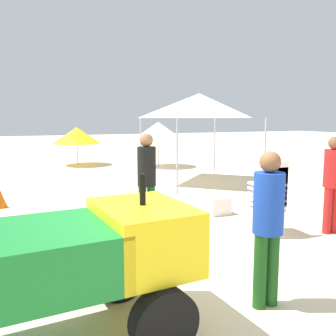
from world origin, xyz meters
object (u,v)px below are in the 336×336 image
object	(u,v)px
lifeguard_near_center	(333,178)
lifeguard_near_left	(268,219)
beach_umbrella_mid	(158,130)
cooler_box	(218,206)
lifeguard_far_right	(147,176)
utility_cart	(58,262)
popup_canopy	(199,106)
beach_umbrella_far	(77,135)
stacked_plastic_chairs	(271,193)

from	to	relation	value
lifeguard_near_center	lifeguard_near_left	bearing A→B (deg)	-149.21
lifeguard_near_left	beach_umbrella_mid	bearing A→B (deg)	73.56
lifeguard_near_left	cooler_box	world-z (taller)	lifeguard_near_left
lifeguard_near_center	lifeguard_far_right	distance (m)	3.24
utility_cart	popup_canopy	bearing A→B (deg)	53.41
lifeguard_near_left	lifeguard_far_right	bearing A→B (deg)	95.90
popup_canopy	beach_umbrella_far	distance (m)	6.52
stacked_plastic_chairs	lifeguard_near_center	distance (m)	1.15
popup_canopy	beach_umbrella_far	xyz separation A→B (m)	(-2.76, 5.80, -1.11)
lifeguard_near_left	beach_umbrella_mid	size ratio (longest dim) A/B	0.86
lifeguard_near_left	popup_canopy	distance (m)	7.86
utility_cart	stacked_plastic_chairs	world-z (taller)	utility_cart
utility_cart	lifeguard_near_left	size ratio (longest dim) A/B	1.55
popup_canopy	cooler_box	distance (m)	4.51
utility_cart	beach_umbrella_mid	distance (m)	12.15
lifeguard_near_left	lifeguard_far_right	size ratio (longest dim) A/B	0.96
cooler_box	utility_cart	bearing A→B (deg)	-137.89
lifeguard_near_left	lifeguard_near_center	size ratio (longest dim) A/B	0.99
lifeguard_far_right	cooler_box	bearing A→B (deg)	18.57
lifeguard_far_right	beach_umbrella_far	bearing A→B (deg)	86.77
stacked_plastic_chairs	lifeguard_near_center	size ratio (longest dim) A/B	0.76
popup_canopy	cooler_box	bearing A→B (deg)	-112.36
stacked_plastic_chairs	lifeguard_near_left	xyz separation A→B (m)	(-1.61, -1.92, 0.22)
utility_cart	beach_umbrella_mid	bearing A→B (deg)	63.66
utility_cart	lifeguard_near_center	distance (m)	5.02
utility_cart	lifeguard_far_right	world-z (taller)	lifeguard_far_right
popup_canopy	beach_umbrella_mid	xyz separation A→B (m)	(0.22, 3.92, -0.88)
popup_canopy	lifeguard_far_right	bearing A→B (deg)	-128.06
lifeguard_near_center	cooler_box	size ratio (longest dim) A/B	3.73
cooler_box	lifeguard_near_left	bearing A→B (deg)	-113.86
stacked_plastic_chairs	lifeguard_far_right	xyz separation A→B (m)	(-1.91, 0.94, 0.28)
stacked_plastic_chairs	popup_canopy	bearing A→B (deg)	74.69
utility_cart	beach_umbrella_far	bearing A→B (deg)	79.36
stacked_plastic_chairs	beach_umbrella_far	bearing A→B (deg)	96.95
popup_canopy	cooler_box	xyz separation A→B (m)	(-1.49, -3.63, -2.21)
lifeguard_near_center	lifeguard_far_right	xyz separation A→B (m)	(-2.98, 1.26, 0.04)
utility_cart	beach_umbrella_far	world-z (taller)	beach_umbrella_far
utility_cart	popup_canopy	size ratio (longest dim) A/B	0.90
lifeguard_far_right	lifeguard_near_center	bearing A→B (deg)	-22.93
lifeguard_far_right	lifeguard_near_left	bearing A→B (deg)	-84.10
stacked_plastic_chairs	lifeguard_near_center	bearing A→B (deg)	-16.66
lifeguard_near_left	popup_canopy	world-z (taller)	popup_canopy
utility_cart	lifeguard_far_right	bearing A→B (deg)	55.85
beach_umbrella_mid	lifeguard_near_left	bearing A→B (deg)	-106.44
utility_cart	lifeguard_near_left	bearing A→B (deg)	-4.53
lifeguard_near_center	lifeguard_far_right	size ratio (longest dim) A/B	0.97
stacked_plastic_chairs	beach_umbrella_mid	size ratio (longest dim) A/B	0.66
beach_umbrella_far	lifeguard_near_center	bearing A→B (deg)	-77.95
popup_canopy	beach_umbrella_mid	world-z (taller)	popup_canopy
lifeguard_near_center	beach_umbrella_mid	xyz separation A→B (m)	(0.57, 9.43, 0.53)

